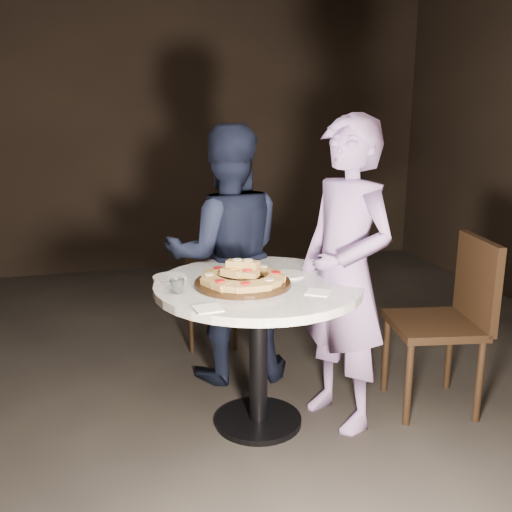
% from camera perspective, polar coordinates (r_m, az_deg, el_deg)
% --- Properties ---
extents(floor, '(7.00, 7.00, 0.00)m').
position_cam_1_polar(floor, '(3.33, -2.02, -16.53)').
color(floor, black).
rests_on(floor, ground).
extents(table, '(1.24, 1.24, 0.83)m').
position_cam_1_polar(table, '(3.07, 0.25, -5.38)').
color(table, black).
rests_on(table, ground).
extents(serving_board, '(0.65, 0.65, 0.02)m').
position_cam_1_polar(serving_board, '(2.96, -1.35, -2.72)').
color(serving_board, black).
rests_on(serving_board, table).
extents(focaccia_pile, '(0.45, 0.44, 0.12)m').
position_cam_1_polar(focaccia_pile, '(2.95, -1.35, -1.92)').
color(focaccia_pile, '#A87E41').
rests_on(focaccia_pile, serving_board).
extents(plate_left, '(0.19, 0.19, 0.01)m').
position_cam_1_polar(plate_left, '(3.12, -8.63, -2.11)').
color(plate_left, white).
rests_on(plate_left, table).
extents(plate_right, '(0.20, 0.20, 0.01)m').
position_cam_1_polar(plate_right, '(3.14, 3.22, -1.85)').
color(plate_right, white).
rests_on(plate_right, table).
extents(water_glass, '(0.08, 0.08, 0.07)m').
position_cam_1_polar(water_glass, '(2.86, -7.87, -3.00)').
color(water_glass, silver).
rests_on(water_glass, table).
extents(napkin_near, '(0.13, 0.13, 0.01)m').
position_cam_1_polar(napkin_near, '(2.62, -4.86, -5.25)').
color(napkin_near, white).
rests_on(napkin_near, table).
extents(napkin_far, '(0.16, 0.16, 0.01)m').
position_cam_1_polar(napkin_far, '(2.86, 6.21, -3.62)').
color(napkin_far, white).
rests_on(napkin_far, table).
extents(chair_far, '(0.42, 0.44, 0.80)m').
position_cam_1_polar(chair_far, '(4.16, -4.41, -3.23)').
color(chair_far, black).
rests_on(chair_far, ground).
extents(chair_right, '(0.57, 0.56, 1.02)m').
position_cam_1_polar(chair_right, '(3.49, 19.05, -5.28)').
color(chair_right, black).
rests_on(chair_right, ground).
extents(diner_navy, '(0.85, 0.69, 1.64)m').
position_cam_1_polar(diner_navy, '(3.62, -2.94, 0.08)').
color(diner_navy, black).
rests_on(diner_navy, ground).
extents(diner_teal, '(0.59, 0.72, 1.70)m').
position_cam_1_polar(diner_teal, '(3.10, 8.91, -1.91)').
color(diner_teal, '#866CA9').
rests_on(diner_teal, ground).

